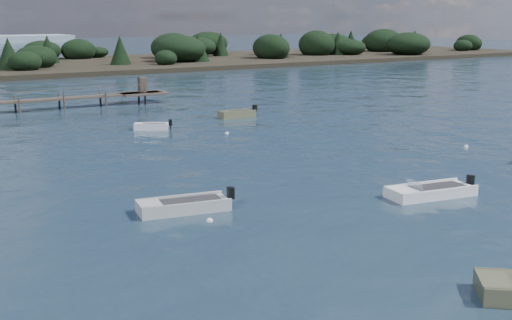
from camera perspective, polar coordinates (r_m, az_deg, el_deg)
ground at (r=79.76m, az=-16.03°, el=5.68°), size 400.00×400.00×0.00m
dinghy_mid_white_a at (r=33.96m, az=15.23°, el=-2.88°), size 5.06×2.51×1.16m
tender_far_grey_b at (r=58.61m, az=-1.71°, el=3.99°), size 3.76×1.46×1.28m
dinghy_mid_grey at (r=30.50m, az=-6.47°, el=-4.24°), size 4.75×2.41×1.18m
tender_far_white at (r=52.85m, az=-9.28°, el=2.85°), size 3.01×2.26×1.05m
buoy_c at (r=28.93m, az=-4.15°, el=-5.47°), size 0.32×0.32×0.32m
buoy_e at (r=50.39m, az=-2.61°, el=2.36°), size 0.32×0.32×0.32m
buoy_extra_a at (r=47.49m, az=18.17°, el=1.10°), size 0.32×0.32×0.32m
far_headland at (r=125.55m, az=-10.42°, el=9.22°), size 190.00×40.00×5.80m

